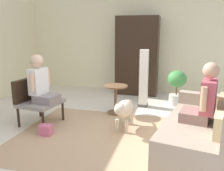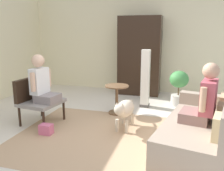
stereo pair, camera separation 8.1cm
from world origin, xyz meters
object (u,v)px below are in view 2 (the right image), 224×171
Objects in this scene: armchair at (36,97)px; round_end_table at (117,97)px; column_lamp at (145,79)px; handbag at (46,129)px; person_on_armchair at (42,82)px; person_on_couch at (204,99)px; dog at (125,109)px; armoire_cabinet at (140,56)px; potted_plant at (179,85)px; couch at (205,131)px.

armchair is 1.56m from round_end_table.
handbag is at bearing -124.48° from column_lamp.
person_on_armchair is at bearing 125.01° from handbag.
armchair is 0.65× the size of column_lamp.
column_lamp is 2.41m from handbag.
round_end_table is (-1.54, 1.24, -0.41)m from person_on_couch.
person_on_armchair is (0.15, -0.02, 0.29)m from armchair.
person_on_couch is 1.39× the size of round_end_table.
column_lamp is at bearing 84.04° from dog.
round_end_table is (1.14, 0.89, -0.42)m from person_on_armchair.
armoire_cabinet reaches higher than dog.
person_on_couch reaches higher than armchair.
person_on_armchair is (-2.69, 0.35, 0.00)m from person_on_couch.
column_lamp is 0.63× the size of armoire_cabinet.
person_on_armchair is 1.51m from round_end_table.
round_end_table reaches higher than dog.
potted_plant is (2.34, 1.81, -0.29)m from person_on_armchair.
dog is (1.63, 0.12, -0.12)m from armchair.
handbag is at bearing -154.51° from dog.
couch is 2.26× the size of dog.
dog reaches higher than handbag.
potted_plant is at bearing 37.77° from round_end_table.
potted_plant is 0.63× the size of column_lamp.
couch is at bearing 25.68° from person_on_couch.
armoire_cabinet reaches higher than couch.
armchair is at bearing -175.89° from dog.
couch reaches higher than handbag.
armchair is at bearing 172.63° from person_on_armchair.
round_end_table is 0.69× the size of dog.
person_on_armchair is 1.06× the size of potted_plant.
person_on_armchair is at bearing 172.57° from person_on_couch.
person_on_armchair is 1.43× the size of round_end_table.
person_on_couch is 0.96× the size of dog.
round_end_table is 0.47× the size of column_lamp.
armchair is 3.03m from armoire_cabinet.
person_on_couch reaches higher than couch.
person_on_couch is 2.21m from potted_plant.
column_lamp is at bearing 51.97° from round_end_table.
couch is at bearing -64.15° from armoire_cabinet.
person_on_couch is at bearing -154.32° from couch.
potted_plant is at bearing -38.02° from armoire_cabinet.
handbag is (-1.18, -0.56, -0.27)m from dog.
potted_plant reaches higher than handbag.
column_lamp is 6.22× the size of handbag.
armchair is 0.98× the size of person_on_armchair.
person_on_couch is 2.71m from person_on_armchair.
dog is 2.58m from armoire_cabinet.
person_on_armchair reaches higher than potted_plant.
couch is 2.79m from person_on_armchair.
dog is 4.20× the size of handbag.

